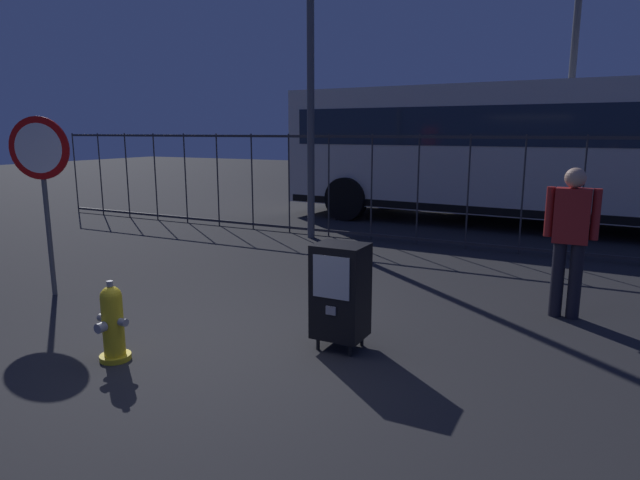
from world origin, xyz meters
TOP-DOWN VIEW (x-y plane):
  - ground_plane at (0.00, 0.00)m, footprint 60.00×60.00m
  - fire_hydrant at (-0.87, -0.62)m, footprint 0.33×0.32m
  - newspaper_box_primary at (0.84, 0.57)m, footprint 0.48×0.42m
  - stop_sign at (-3.15, 0.48)m, footprint 0.71×0.31m
  - pedestrian at (2.69, 2.53)m, footprint 0.55×0.22m
  - fence_barrier at (-0.00, 5.67)m, footprint 18.03×0.04m
  - bus_near at (1.43, 8.67)m, footprint 10.61×3.20m
  - street_light_near_left at (-2.03, 5.36)m, footprint 0.32×0.32m

SIDE VIEW (x-z plane):
  - ground_plane at x=0.00m, z-range 0.00..0.00m
  - fire_hydrant at x=-0.87m, z-range -0.02..0.72m
  - newspaper_box_primary at x=0.84m, z-range 0.06..1.08m
  - pedestrian at x=2.69m, z-range 0.11..1.78m
  - fence_barrier at x=0.00m, z-range 0.02..2.02m
  - stop_sign at x=-3.15m, z-range 0.49..2.72m
  - bus_near at x=1.43m, z-range 0.21..3.21m
  - street_light_near_left at x=-2.03m, z-range 0.56..7.86m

